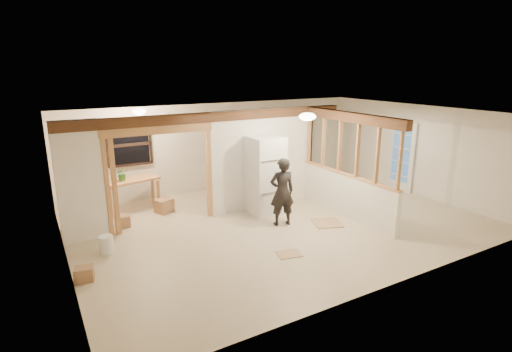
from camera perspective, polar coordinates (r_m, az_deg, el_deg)
floor at (r=9.37m, az=3.51°, el=-6.59°), size 9.00×6.50×0.01m
ceiling at (r=8.75m, az=3.78°, el=8.82°), size 9.00×6.50×0.01m
wall_back at (r=11.75m, az=-5.16°, el=4.27°), size 9.00×0.01×2.50m
wall_front at (r=6.64m, az=19.37°, el=-5.21°), size 9.00×0.01×2.50m
wall_left at (r=7.57m, az=-26.12°, el=-3.44°), size 0.01×6.50×2.50m
wall_right at (r=12.01m, az=21.88°, el=3.47°), size 0.01×6.50×2.50m
partition_left_stub at (r=8.76m, az=-23.83°, el=-0.80°), size 0.90×0.12×2.50m
partition_center at (r=10.07m, az=0.82°, el=2.48°), size 2.80×0.12×2.50m
doorway_frame at (r=9.09m, az=-13.41°, el=-0.32°), size 2.46×0.14×2.20m
header_beam_back at (r=9.33m, az=-5.57°, el=8.44°), size 7.00×0.18×0.22m
header_beam_right at (r=9.45m, az=13.33°, el=8.19°), size 0.18×3.30×0.22m
pony_wall at (r=9.84m, az=12.67°, el=-2.73°), size 0.12×3.20×1.00m
stud_partition at (r=9.56m, az=13.07°, el=3.90°), size 0.14×3.20×1.32m
window_back at (r=10.81m, az=-17.63°, el=4.27°), size 1.12×0.10×1.10m
french_door at (r=12.24m, az=20.08°, el=2.65°), size 0.12×0.86×2.00m
ceiling_dome_main at (r=8.52m, az=7.36°, el=8.42°), size 0.36×0.36×0.16m
ceiling_dome_util at (r=9.86m, az=-16.36°, el=8.85°), size 0.32×0.32×0.14m
hanging_bulb at (r=9.36m, az=-12.18°, el=6.96°), size 0.07×0.07×0.07m
refrigerator at (r=9.70m, az=1.36°, el=0.13°), size 0.78×0.76×1.89m
woman at (r=8.96m, az=3.74°, el=-2.28°), size 0.64×0.49×1.56m
work_table at (r=10.49m, az=-17.22°, el=-2.49°), size 1.38×0.89×0.80m
potted_plant at (r=10.25m, az=-18.59°, el=0.28°), size 0.34×0.31×0.33m
shop_vac at (r=9.65m, az=-24.59°, el=-5.40°), size 0.61×0.61×0.60m
bookshelf at (r=12.88m, az=5.80°, el=4.07°), size 1.00×0.33×1.99m
bucket at (r=8.34m, az=-20.62°, el=-9.13°), size 0.35×0.35×0.34m
box_util_a at (r=10.16m, az=-12.99°, el=-4.14°), size 0.49×0.46×0.34m
box_util_b at (r=9.52m, az=-18.53°, el=-6.12°), size 0.30×0.30×0.27m
box_front at (r=7.48m, az=-23.33°, el=-12.71°), size 0.35×0.31×0.25m
floor_panel_near at (r=9.41m, az=10.12°, el=-6.59°), size 0.80×0.80×0.02m
floor_panel_far at (r=7.84m, az=4.73°, el=-11.03°), size 0.53×0.46×0.01m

